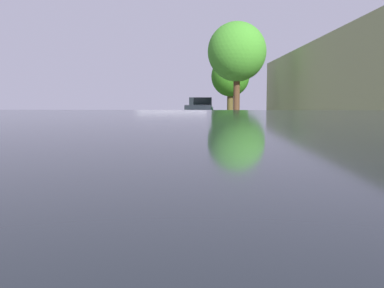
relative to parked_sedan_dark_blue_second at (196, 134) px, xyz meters
The scene contains 13 objects.
ground 1.33m from the parked_sedan_dark_blue_second, 143.53° to the left, with size 73.80×73.80×0.00m, color #343434.
sidewalk 3.52m from the parked_sedan_dark_blue_second, 10.89° to the left, with size 4.40×46.13×0.17m, color #A0A18E.
curb_edge 1.45m from the parked_sedan_dark_blue_second, 30.48° to the left, with size 0.16×46.13×0.17m, color gray.
lane_stripe_centre 4.24m from the parked_sedan_dark_blue_second, behind, with size 0.14×44.20×0.01m.
lane_stripe_bike_edge 1.06m from the parked_sedan_dark_blue_second, 119.06° to the left, with size 0.12×46.13×0.01m, color white.
building_facade 6.09m from the parked_sedan_dark_blue_second, ahead, with size 0.50×46.13×4.72m, color #8C9760.
parked_sedan_dark_blue_second is the anchor object (origin of this frame).
parked_sedan_silver_mid 12.39m from the parked_sedan_dark_blue_second, 90.22° to the left, with size 1.87×4.42×1.52m.
parked_pickup_green_far 20.20m from the parked_sedan_dark_blue_second, 89.73° to the left, with size 2.11×5.34×1.95m.
bicycle_at_curb 6.07m from the parked_sedan_dark_blue_second, 83.92° to the right, with size 1.35×1.21×0.78m.
cyclist_with_backpack 6.56m from the parked_sedan_dark_blue_second, 82.50° to the right, with size 0.55×0.53×1.66m.
street_tree_near_cyclist 12.73m from the parked_sedan_dark_blue_second, 79.34° to the left, with size 3.41×3.41×6.20m.
street_tree_mid_block 18.57m from the parked_sedan_dark_blue_second, 82.98° to the left, with size 2.72×2.72×4.74m.
Camera 1 is at (1.06, -17.23, 2.03)m, focal length 45.11 mm.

